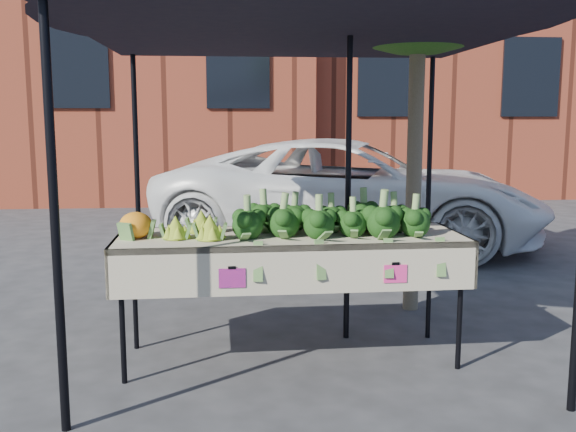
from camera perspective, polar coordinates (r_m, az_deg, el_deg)
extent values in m
plane|color=#29292C|center=(4.83, 2.64, -11.93)|extent=(90.00, 90.00, 0.00)
cube|color=beige|center=(4.57, 0.21, -7.22)|extent=(2.42, 0.86, 0.90)
cube|color=#F22D8C|center=(4.10, -5.13, -5.49)|extent=(0.17, 0.01, 0.12)
cube|color=#EA2C81|center=(4.22, 9.45, -5.14)|extent=(0.17, 0.01, 0.12)
ellipsoid|color=black|center=(4.50, 3.68, 0.22)|extent=(1.39, 0.59, 0.28)
ellipsoid|color=#9DB227|center=(4.42, -8.38, -0.42)|extent=(0.45, 0.49, 0.22)
ellipsoid|color=orange|center=(4.43, -13.37, -0.69)|extent=(0.22, 0.22, 0.19)
imported|color=white|center=(8.70, 5.68, 14.40)|extent=(2.09, 2.71, 5.16)
cube|color=maroon|center=(17.30, -20.47, 17.40)|extent=(12.00, 8.00, 9.00)
cube|color=maroon|center=(18.78, 19.88, 15.91)|extent=(12.00, 8.00, 8.50)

